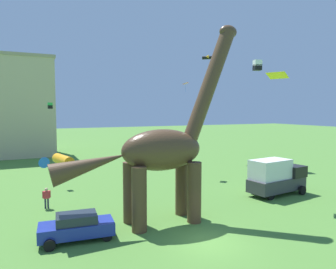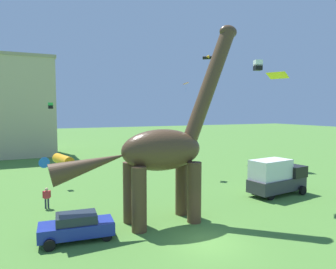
% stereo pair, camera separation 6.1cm
% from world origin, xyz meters
% --- Properties ---
extents(ground_plane, '(240.00, 240.00, 0.00)m').
position_xyz_m(ground_plane, '(0.00, 0.00, 0.00)').
color(ground_plane, '#4C7F33').
extents(dinosaur_sculpture, '(12.98, 2.75, 13.57)m').
position_xyz_m(dinosaur_sculpture, '(-1.09, 4.15, 4.91)').
color(dinosaur_sculpture, '#513823').
rests_on(dinosaur_sculpture, ground_plane).
extents(parked_sedan_left, '(4.35, 2.17, 1.55)m').
position_xyz_m(parked_sedan_left, '(-6.72, 3.58, 0.81)').
color(parked_sedan_left, navy).
rests_on(parked_sedan_left, ground_plane).
extents(parked_box_truck, '(5.83, 2.82, 3.20)m').
position_xyz_m(parked_box_truck, '(10.93, 6.11, 1.65)').
color(parked_box_truck, '#38383D').
rests_on(parked_box_truck, ground_plane).
extents(person_watching_child, '(0.59, 0.26, 1.56)m').
position_xyz_m(person_watching_child, '(13.94, 10.92, 0.95)').
color(person_watching_child, '#6B6056').
rests_on(person_watching_child, ground_plane).
extents(person_far_spectator, '(0.61, 0.27, 1.62)m').
position_xyz_m(person_far_spectator, '(-7.89, 10.51, 0.98)').
color(person_far_spectator, '#2D3347').
rests_on(person_far_spectator, ground_plane).
extents(person_photographer, '(0.59, 0.26, 1.58)m').
position_xyz_m(person_photographer, '(15.78, 9.36, 0.96)').
color(person_photographer, '#2D3347').
rests_on(person_photographer, ground_plane).
extents(kite_high_right, '(1.80, 1.84, 0.52)m').
position_xyz_m(kite_high_right, '(16.06, 25.76, 15.40)').
color(kite_high_right, black).
extents(kite_near_high, '(1.65, 1.86, 0.44)m').
position_xyz_m(kite_near_high, '(9.27, 4.58, 10.31)').
color(kite_near_high, yellow).
extents(kite_mid_center, '(2.36, 2.55, 0.72)m').
position_xyz_m(kite_mid_center, '(-7.21, 7.63, 4.11)').
color(kite_mid_center, orange).
extents(kite_mid_right, '(0.46, 0.46, 0.63)m').
position_xyz_m(kite_mid_right, '(-6.79, 19.26, 7.99)').
color(kite_mid_right, green).
extents(kite_near_low, '(1.20, 1.20, 1.37)m').
position_xyz_m(kite_near_low, '(19.32, 18.61, 13.52)').
color(kite_near_low, white).
extents(kite_apex, '(1.03, 1.04, 1.08)m').
position_xyz_m(kite_apex, '(7.89, 17.55, 10.62)').
color(kite_apex, pink).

